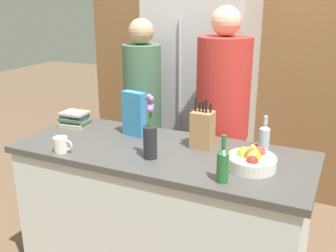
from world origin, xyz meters
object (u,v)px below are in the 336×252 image
at_px(flower_vase, 150,136).
at_px(cereal_box, 134,114).
at_px(person_in_blue, 222,117).
at_px(book_stack, 75,119).
at_px(person_at_sink, 143,111).
at_px(coffee_mug, 61,145).
at_px(refrigerator, 201,93).
at_px(bottle_vinegar, 264,136).
at_px(bottle_oil, 223,164).
at_px(fruit_bowl, 252,160).
at_px(knife_block, 202,129).

distance_m(flower_vase, cereal_box, 0.40).
height_order(flower_vase, person_in_blue, person_in_blue).
height_order(book_stack, person_at_sink, person_at_sink).
xyz_separation_m(coffee_mug, person_in_blue, (0.68, 0.90, 0.01)).
bearing_deg(refrigerator, person_at_sink, -114.72).
distance_m(bottle_vinegar, person_in_blue, 0.51).
bearing_deg(book_stack, cereal_box, 0.71).
bearing_deg(person_in_blue, bottle_oil, -51.01).
xyz_separation_m(book_stack, bottle_oil, (1.21, -0.40, 0.05)).
relative_size(refrigerator, bottle_vinegar, 9.57).
bearing_deg(person_in_blue, book_stack, -132.18).
distance_m(refrigerator, coffee_mug, 1.49).
distance_m(fruit_bowl, person_at_sink, 1.19).
bearing_deg(bottle_oil, bottle_vinegar, 80.47).
bearing_deg(cereal_box, bottle_vinegar, 7.96).
bearing_deg(book_stack, bottle_oil, -18.45).
height_order(refrigerator, coffee_mug, refrigerator).
height_order(fruit_bowl, knife_block, knife_block).
bearing_deg(bottle_vinegar, refrigerator, 129.43).
bearing_deg(knife_block, person_in_blue, 93.65).
xyz_separation_m(knife_block, book_stack, (-0.95, 0.01, -0.07)).
distance_m(knife_block, coffee_mug, 0.83).
height_order(flower_vase, book_stack, flower_vase).
xyz_separation_m(refrigerator, flower_vase, (0.20, -1.31, 0.05)).
distance_m(bottle_oil, person_at_sink, 1.26).
height_order(book_stack, bottle_oil, bottle_oil).
bearing_deg(person_in_blue, bottle_vinegar, -22.18).
height_order(coffee_mug, person_at_sink, person_at_sink).
relative_size(fruit_bowl, flower_vase, 0.70).
distance_m(coffee_mug, book_stack, 0.50).
height_order(bottle_vinegar, person_in_blue, person_in_blue).
xyz_separation_m(bottle_vinegar, person_at_sink, (-1.00, 0.34, -0.06)).
xyz_separation_m(flower_vase, cereal_box, (-0.27, 0.29, 0.01)).
bearing_deg(bottle_vinegar, flower_vase, -142.95).
xyz_separation_m(bottle_oil, bottle_vinegar, (0.09, 0.52, -0.01)).
bearing_deg(flower_vase, book_stack, 159.01).
xyz_separation_m(knife_block, flower_vase, (-0.20, -0.28, 0.02)).
height_order(knife_block, coffee_mug, knife_block).
bearing_deg(cereal_box, coffee_mug, -118.49).
xyz_separation_m(fruit_bowl, bottle_oil, (-0.09, -0.22, 0.05)).
xyz_separation_m(knife_block, coffee_mug, (-0.71, -0.42, -0.07)).
relative_size(flower_vase, bottle_vinegar, 1.81).
bearing_deg(refrigerator, bottle_oil, -65.34).
distance_m(refrigerator, bottle_oil, 1.57).
distance_m(fruit_bowl, bottle_oil, 0.24).
bearing_deg(bottle_vinegar, knife_block, -159.26).
distance_m(refrigerator, flower_vase, 1.33).
bearing_deg(cereal_box, person_at_sink, 112.67).
bearing_deg(coffee_mug, fruit_bowl, 13.13).
xyz_separation_m(fruit_bowl, person_at_sink, (-1.01, 0.64, -0.02)).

